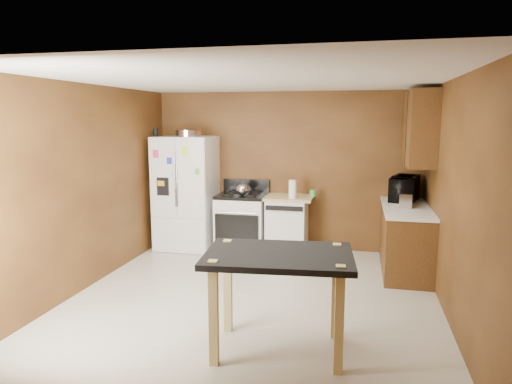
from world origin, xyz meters
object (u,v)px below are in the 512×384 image
(refrigerator, at_px, (186,193))
(gas_range, at_px, (242,221))
(island, at_px, (279,268))
(microwave, at_px, (404,189))
(dishwasher, at_px, (287,224))
(roasting_pan, at_px, (189,133))
(pen_cup, at_px, (156,132))
(kettle, at_px, (242,190))
(green_canister, at_px, (313,193))
(toaster, at_px, (405,200))
(paper_towel, at_px, (293,189))

(refrigerator, xyz_separation_m, gas_range, (0.91, 0.06, -0.44))
(refrigerator, distance_m, island, 3.61)
(microwave, bearing_deg, gas_range, 106.98)
(island, bearing_deg, dishwasher, 97.59)
(roasting_pan, height_order, microwave, roasting_pan)
(roasting_pan, distance_m, microwave, 3.37)
(pen_cup, bearing_deg, gas_range, 7.20)
(kettle, relative_size, microwave, 0.32)
(island, bearing_deg, gas_range, 110.36)
(microwave, distance_m, island, 3.30)
(pen_cup, xyz_separation_m, microwave, (3.79, 0.15, -0.80))
(pen_cup, bearing_deg, dishwasher, 5.39)
(pen_cup, relative_size, island, 0.09)
(green_canister, bearing_deg, toaster, -24.45)
(roasting_pan, relative_size, kettle, 2.20)
(island, bearing_deg, microwave, 66.56)
(paper_towel, xyz_separation_m, refrigerator, (-1.73, 0.05, -0.13))
(kettle, height_order, paper_towel, paper_towel)
(gas_range, bearing_deg, paper_towel, -7.94)
(pen_cup, distance_m, dishwasher, 2.52)
(paper_towel, height_order, toaster, paper_towel)
(roasting_pan, height_order, paper_towel, roasting_pan)
(green_canister, distance_m, dishwasher, 0.63)
(gas_range, bearing_deg, toaster, -12.09)
(toaster, bearing_deg, gas_range, 171.17)
(pen_cup, bearing_deg, toaster, -5.24)
(pen_cup, bearing_deg, island, -49.13)
(kettle, xyz_separation_m, toaster, (2.38, -0.40, 0.00))
(pen_cup, xyz_separation_m, island, (2.48, -2.87, -1.09))
(refrigerator, bearing_deg, pen_cup, -166.02)
(gas_range, relative_size, dishwasher, 1.24)
(toaster, height_order, island, toaster)
(roasting_pan, bearing_deg, paper_towel, -1.57)
(paper_towel, distance_m, green_canister, 0.35)
(gas_range, bearing_deg, island, -69.64)
(green_canister, bearing_deg, kettle, -169.66)
(gas_range, bearing_deg, refrigerator, -176.19)
(roasting_pan, relative_size, paper_towel, 1.51)
(pen_cup, xyz_separation_m, green_canister, (2.46, 0.25, -0.92))
(microwave, bearing_deg, pen_cup, 109.75)
(kettle, xyz_separation_m, microwave, (2.40, 0.10, 0.07))
(green_canister, height_order, microwave, microwave)
(green_canister, height_order, gas_range, gas_range)
(roasting_pan, xyz_separation_m, green_canister, (1.94, 0.15, -0.91))
(pen_cup, height_order, refrigerator, pen_cup)
(refrigerator, height_order, gas_range, refrigerator)
(kettle, bearing_deg, gas_range, 105.99)
(gas_range, distance_m, dishwasher, 0.72)
(roasting_pan, bearing_deg, pen_cup, -168.82)
(kettle, relative_size, island, 0.14)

